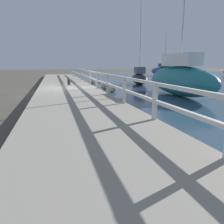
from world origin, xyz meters
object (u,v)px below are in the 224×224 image
Objects in this scene: mooring_bollard at (69,81)px; sailboat_black at (139,78)px; sailboat_blue at (164,71)px; sailboat_teal at (180,78)px.

mooring_bollard is 6.29m from sailboat_black.
sailboat_blue is at bearing 43.18° from mooring_bollard.
sailboat_black reaches higher than mooring_bollard.
sailboat_teal is (-0.43, -6.73, 0.35)m from sailboat_black.
mooring_bollard is 19.86m from sailboat_blue.
sailboat_black reaches higher than sailboat_blue.
sailboat_blue is 0.75× the size of sailboat_teal.
sailboat_blue is 0.90× the size of sailboat_black.
sailboat_black is at bearing -139.47° from sailboat_blue.
mooring_bollard is 0.08× the size of sailboat_blue.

